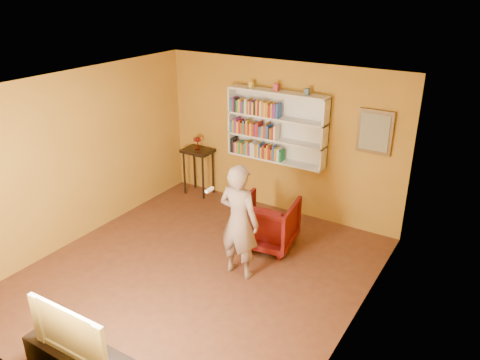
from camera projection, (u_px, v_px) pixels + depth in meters
name	position (u px, v px, depth m)	size (l,w,h in m)	color
room_shell	(195.00, 211.00, 6.37)	(5.30, 5.80, 2.88)	#4C2818
bookshelf	(278.00, 126.00, 8.02)	(1.80, 0.29, 1.23)	silver
books_row_lower	(257.00, 150.00, 8.29)	(1.02, 0.19, 0.27)	black
books_row_middle	(254.00, 129.00, 8.17)	(0.90, 0.19, 0.27)	teal
books_row_upper	(256.00, 108.00, 8.00)	(0.94, 0.18, 0.27)	teal
ornament_left	(251.00, 85.00, 7.95)	(0.07, 0.07, 0.10)	gold
ornament_centre	(276.00, 87.00, 7.72)	(0.08, 0.08, 0.12)	#AB3949
ornament_right	(307.00, 92.00, 7.45)	(0.08, 0.08, 0.10)	#455E73
framed_painting	(375.00, 132.00, 7.20)	(0.55, 0.05, 0.70)	brown
console_table	(198.00, 157.00, 9.01)	(0.56, 0.43, 0.92)	black
ruby_lustre	(197.00, 141.00, 8.88)	(0.15, 0.15, 0.24)	maroon
armchair	(268.00, 222.00, 7.36)	(0.84, 0.87, 0.79)	#480508
person	(239.00, 222.00, 6.45)	(0.61, 0.40, 1.68)	#7A635A
game_remote	(210.00, 190.00, 6.10)	(0.04, 0.15, 0.04)	white
television	(76.00, 327.00, 4.61)	(1.00, 0.13, 0.58)	black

